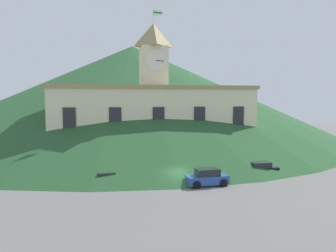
{
  "coord_description": "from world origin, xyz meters",
  "views": [
    {
      "loc": [
        -9.78,
        -38.84,
        10.73
      ],
      "look_at": [
        0.0,
        6.53,
        6.75
      ],
      "focal_mm": 35.0,
      "sensor_mm": 36.0,
      "label": 1
    }
  ],
  "objects_px": {
    "street_lamp_far_right": "(157,143)",
    "car_black_suv": "(260,169)",
    "street_lamp_right": "(229,142)",
    "car_green_wagon": "(177,166)",
    "car_silver_hatch": "(106,178)",
    "pedestrian": "(222,162)",
    "car_blue_van": "(207,178)",
    "street_lamp_left": "(78,146)"
  },
  "relations": [
    {
      "from": "car_silver_hatch",
      "to": "pedestrian",
      "type": "relative_size",
      "value": 2.37
    },
    {
      "from": "car_blue_van",
      "to": "pedestrian",
      "type": "distance_m",
      "value": 10.99
    },
    {
      "from": "car_black_suv",
      "to": "car_silver_hatch",
      "type": "bearing_deg",
      "value": -178.34
    },
    {
      "from": "street_lamp_left",
      "to": "street_lamp_right",
      "type": "xyz_separation_m",
      "value": [
        24.58,
        -0.0,
        0.01
      ]
    },
    {
      "from": "car_black_suv",
      "to": "pedestrian",
      "type": "relative_size",
      "value": 2.9
    },
    {
      "from": "street_lamp_left",
      "to": "pedestrian",
      "type": "bearing_deg",
      "value": -11.03
    },
    {
      "from": "street_lamp_left",
      "to": "pedestrian",
      "type": "relative_size",
      "value": 2.74
    },
    {
      "from": "street_lamp_far_right",
      "to": "car_green_wagon",
      "type": "bearing_deg",
      "value": -66.81
    },
    {
      "from": "car_silver_hatch",
      "to": "car_green_wagon",
      "type": "bearing_deg",
      "value": 21.8
    },
    {
      "from": "street_lamp_right",
      "to": "car_green_wagon",
      "type": "height_order",
      "value": "street_lamp_right"
    },
    {
      "from": "street_lamp_far_right",
      "to": "pedestrian",
      "type": "relative_size",
      "value": 2.85
    },
    {
      "from": "street_lamp_left",
      "to": "car_silver_hatch",
      "type": "bearing_deg",
      "value": -69.37
    },
    {
      "from": "car_green_wagon",
      "to": "car_silver_hatch",
      "type": "relative_size",
      "value": 1.16
    },
    {
      "from": "street_lamp_left",
      "to": "car_silver_hatch",
      "type": "height_order",
      "value": "street_lamp_left"
    },
    {
      "from": "street_lamp_right",
      "to": "car_blue_van",
      "type": "xyz_separation_m",
      "value": [
        -8.59,
        -13.63,
        -2.46
      ]
    },
    {
      "from": "car_black_suv",
      "to": "car_silver_hatch",
      "type": "distance_m",
      "value": 21.26
    },
    {
      "from": "street_lamp_far_right",
      "to": "car_blue_van",
      "type": "height_order",
      "value": "street_lamp_far_right"
    },
    {
      "from": "street_lamp_left",
      "to": "car_silver_hatch",
      "type": "distance_m",
      "value": 11.32
    },
    {
      "from": "street_lamp_right",
      "to": "car_green_wagon",
      "type": "bearing_deg",
      "value": -153.62
    },
    {
      "from": "car_silver_hatch",
      "to": "pedestrian",
      "type": "height_order",
      "value": "pedestrian"
    },
    {
      "from": "street_lamp_left",
      "to": "car_black_suv",
      "type": "bearing_deg",
      "value": -21.2
    },
    {
      "from": "street_lamp_left",
      "to": "car_blue_van",
      "type": "distance_m",
      "value": 21.15
    },
    {
      "from": "street_lamp_right",
      "to": "car_silver_hatch",
      "type": "bearing_deg",
      "value": -153.6
    },
    {
      "from": "car_black_suv",
      "to": "car_blue_van",
      "type": "distance_m",
      "value": 9.92
    },
    {
      "from": "car_green_wagon",
      "to": "car_black_suv",
      "type": "bearing_deg",
      "value": -25.31
    },
    {
      "from": "street_lamp_left",
      "to": "car_silver_hatch",
      "type": "relative_size",
      "value": 1.15
    },
    {
      "from": "street_lamp_far_right",
      "to": "street_lamp_right",
      "type": "relative_size",
      "value": 1.04
    },
    {
      "from": "street_lamp_left",
      "to": "street_lamp_right",
      "type": "height_order",
      "value": "street_lamp_right"
    },
    {
      "from": "car_silver_hatch",
      "to": "car_blue_van",
      "type": "relative_size",
      "value": 0.78
    },
    {
      "from": "street_lamp_far_right",
      "to": "car_silver_hatch",
      "type": "relative_size",
      "value": 1.2
    },
    {
      "from": "car_black_suv",
      "to": "car_green_wagon",
      "type": "height_order",
      "value": "car_black_suv"
    },
    {
      "from": "pedestrian",
      "to": "car_green_wagon",
      "type": "bearing_deg",
      "value": -1.65
    },
    {
      "from": "street_lamp_far_right",
      "to": "car_black_suv",
      "type": "distance_m",
      "value": 16.46
    },
    {
      "from": "street_lamp_left",
      "to": "street_lamp_right",
      "type": "relative_size",
      "value": 1.0
    },
    {
      "from": "street_lamp_left",
      "to": "car_blue_van",
      "type": "height_order",
      "value": "street_lamp_left"
    },
    {
      "from": "street_lamp_right",
      "to": "car_black_suv",
      "type": "height_order",
      "value": "street_lamp_right"
    },
    {
      "from": "street_lamp_right",
      "to": "car_silver_hatch",
      "type": "relative_size",
      "value": 1.16
    },
    {
      "from": "car_green_wagon",
      "to": "car_silver_hatch",
      "type": "bearing_deg",
      "value": -155.61
    },
    {
      "from": "car_green_wagon",
      "to": "street_lamp_right",
      "type": "bearing_deg",
      "value": 24.35
    },
    {
      "from": "car_silver_hatch",
      "to": "pedestrian",
      "type": "bearing_deg",
      "value": 14.15
    },
    {
      "from": "street_lamp_right",
      "to": "car_blue_van",
      "type": "distance_m",
      "value": 16.29
    },
    {
      "from": "street_lamp_far_right",
      "to": "pedestrian",
      "type": "xyz_separation_m",
      "value": [
        9.55,
        -4.23,
        -2.61
      ]
    }
  ]
}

